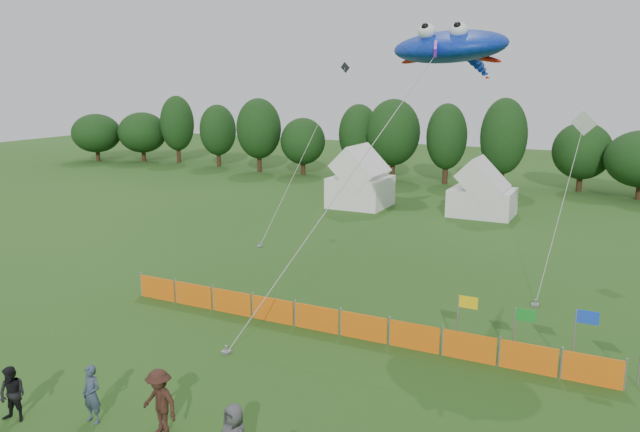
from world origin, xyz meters
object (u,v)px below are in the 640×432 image
at_px(barrier_fence, 339,323).
at_px(spectator_b, 12,394).
at_px(spectator_c, 160,402).
at_px(spectator_a, 92,394).
at_px(stingray_kite, 452,48).
at_px(tent_left, 361,182).
at_px(tent_right, 483,194).

bearing_deg(barrier_fence, spectator_b, -120.47).
relative_size(spectator_b, spectator_c, 0.86).
xyz_separation_m(spectator_a, stingray_kite, (5.69, 16.21, 10.16)).
bearing_deg(tent_left, spectator_c, -76.75).
bearing_deg(spectator_c, tent_left, 111.72).
relative_size(barrier_fence, stingray_kite, 1.13).
xyz_separation_m(spectator_b, stingray_kite, (7.77, 17.18, 10.20)).
bearing_deg(tent_right, stingray_kite, -83.79).
relative_size(tent_right, stingray_kite, 0.26).
height_order(barrier_fence, spectator_c, spectator_c).
relative_size(spectator_a, stingray_kite, 0.10).
height_order(spectator_b, spectator_c, spectator_c).
bearing_deg(stingray_kite, spectator_a, -109.35).
height_order(tent_left, spectator_a, tent_left).
distance_m(tent_right, spectator_a, 33.35).
xyz_separation_m(tent_right, stingray_kite, (1.84, -16.91, 9.41)).
relative_size(tent_right, barrier_fence, 0.23).
height_order(tent_right, barrier_fence, tent_right).
bearing_deg(spectator_a, barrier_fence, 69.87).
relative_size(spectator_b, stingray_kite, 0.09).
xyz_separation_m(spectator_a, spectator_b, (-2.08, -0.98, -0.04)).
distance_m(tent_left, stingray_kite, 21.55).
distance_m(spectator_c, stingray_kite, 19.08).
distance_m(tent_left, spectator_c, 32.82).
height_order(tent_left, spectator_c, tent_left).
height_order(tent_right, spectator_b, tent_right).
distance_m(barrier_fence, spectator_b, 11.43).
bearing_deg(spectator_c, barrier_fence, 88.15).
distance_m(tent_left, tent_right, 9.25).
xyz_separation_m(barrier_fence, spectator_a, (-3.71, -8.87, 0.37)).
distance_m(spectator_a, stingray_kite, 19.96).
bearing_deg(barrier_fence, tent_left, 111.14).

